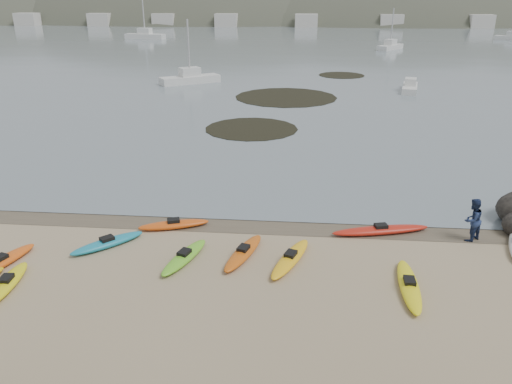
# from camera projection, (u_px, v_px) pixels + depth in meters

# --- Properties ---
(ground) EXTENTS (600.00, 600.00, 0.00)m
(ground) POSITION_uv_depth(u_px,v_px,m) (256.00, 221.00, 23.81)
(ground) COLOR tan
(ground) RESTS_ON ground
(wet_sand) EXTENTS (60.00, 60.00, 0.00)m
(wet_sand) POSITION_uv_depth(u_px,v_px,m) (255.00, 224.00, 23.53)
(wet_sand) COLOR brown
(wet_sand) RESTS_ON ground
(water) EXTENTS (1200.00, 1200.00, 0.00)m
(water) POSITION_uv_depth(u_px,v_px,m) (301.00, 11.00, 301.18)
(water) COLOR slate
(water) RESTS_ON ground
(kayaks) EXTENTS (23.47, 8.39, 0.34)m
(kayaks) POSITION_uv_depth(u_px,v_px,m) (225.00, 254.00, 20.43)
(kayaks) COLOR silver
(kayaks) RESTS_ON ground
(person_east) EXTENTS (1.20, 1.16, 1.95)m
(person_east) POSITION_uv_depth(u_px,v_px,m) (472.00, 220.00, 21.64)
(person_east) COLOR navy
(person_east) RESTS_ON ground
(kelp_mats) EXTENTS (15.76, 35.46, 0.04)m
(kelp_mats) POSITION_uv_depth(u_px,v_px,m) (291.00, 99.00, 51.06)
(kelp_mats) COLOR black
(kelp_mats) RESTS_ON water
(moored_boats) EXTENTS (93.64, 73.49, 1.32)m
(moored_boats) POSITION_uv_depth(u_px,v_px,m) (286.00, 45.00, 98.43)
(moored_boats) COLOR silver
(moored_boats) RESTS_ON ground
(far_hills) EXTENTS (550.00, 135.00, 80.00)m
(far_hills) POSITION_uv_depth(u_px,v_px,m) (394.00, 61.00, 205.73)
(far_hills) COLOR #384235
(far_hills) RESTS_ON ground
(far_town) EXTENTS (199.00, 5.00, 4.00)m
(far_town) POSITION_uv_depth(u_px,v_px,m) (317.00, 21.00, 156.62)
(far_town) COLOR beige
(far_town) RESTS_ON ground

